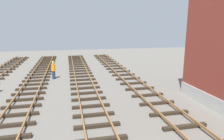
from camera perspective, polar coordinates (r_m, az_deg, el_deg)
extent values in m
cube|color=#2D2319|center=(11.62, 19.97, -14.93)|extent=(2.50, 0.24, 0.18)
cube|color=#2D2319|center=(12.91, 15.92, -11.80)|extent=(2.50, 0.24, 0.18)
cube|color=#2D2319|center=(14.29, 12.69, -9.22)|extent=(2.50, 0.24, 0.18)
cube|color=#2D2319|center=(15.73, 10.07, -7.08)|extent=(2.50, 0.24, 0.18)
cube|color=#2D2319|center=(17.21, 7.92, -5.28)|extent=(2.50, 0.24, 0.18)
cube|color=#2D2319|center=(18.72, 6.12, -3.78)|extent=(2.50, 0.24, 0.18)
cube|color=#2D2319|center=(20.27, 4.60, -2.49)|extent=(2.50, 0.24, 0.18)
cube|color=#2D2319|center=(21.83, 3.29, -1.39)|extent=(2.50, 0.24, 0.18)
cube|color=#2D2319|center=(23.41, 2.17, -0.43)|extent=(2.50, 0.24, 0.18)
cube|color=#2D2319|center=(25.00, 1.18, 0.40)|extent=(2.50, 0.24, 0.18)
cube|color=#2D2319|center=(26.61, 0.32, 1.14)|extent=(2.50, 0.24, 0.18)
cube|color=#2D2319|center=(28.22, -0.45, 1.79)|extent=(2.50, 0.24, 0.18)
cube|color=#2D2319|center=(29.85, -1.13, 2.37)|extent=(2.50, 0.24, 0.18)
cube|color=#2D2319|center=(31.47, -1.75, 2.89)|extent=(2.50, 0.24, 0.18)
cube|color=#2D2319|center=(33.11, -2.30, 3.35)|extent=(2.50, 0.24, 0.18)
cube|color=#2D2319|center=(34.75, -2.80, 3.78)|extent=(2.50, 0.24, 0.18)
cube|color=#2D2319|center=(36.39, -3.26, 4.16)|extent=(2.50, 0.24, 0.18)
cube|color=#2D2319|center=(9.90, -3.00, -19.21)|extent=(2.50, 0.24, 0.18)
cube|color=#2D2319|center=(11.08, -4.24, -15.57)|extent=(2.50, 0.24, 0.18)
cube|color=#2D2319|center=(12.30, -5.21, -12.62)|extent=(2.50, 0.24, 0.18)
cube|color=#2D2319|center=(13.54, -5.98, -10.21)|extent=(2.50, 0.24, 0.18)
cube|color=#2D2319|center=(14.81, -6.62, -8.21)|extent=(2.50, 0.24, 0.18)
cube|color=#2D2319|center=(16.09, -7.15, -6.53)|extent=(2.50, 0.24, 0.18)
cube|color=#2D2319|center=(17.39, -7.59, -5.09)|extent=(2.50, 0.24, 0.18)
cube|color=#2D2319|center=(18.69, -7.98, -3.85)|extent=(2.50, 0.24, 0.18)
cube|color=#2D2319|center=(20.01, -8.31, -2.78)|extent=(2.50, 0.24, 0.18)
cube|color=#2D2319|center=(21.33, -8.60, -1.84)|extent=(2.50, 0.24, 0.18)
cube|color=#2D2319|center=(22.66, -8.85, -1.01)|extent=(2.50, 0.24, 0.18)
cube|color=#2D2319|center=(23.99, -9.08, -0.27)|extent=(2.50, 0.24, 0.18)
cube|color=#2D2319|center=(25.32, -9.29, 0.39)|extent=(2.50, 0.24, 0.18)
cube|color=#2D2319|center=(26.66, -9.47, 0.99)|extent=(2.50, 0.24, 0.18)
cube|color=#2D2319|center=(28.00, -9.63, 1.53)|extent=(2.50, 0.24, 0.18)
cube|color=#2D2319|center=(29.35, -9.78, 2.02)|extent=(2.50, 0.24, 0.18)
cube|color=#2D2319|center=(30.69, -9.92, 2.46)|extent=(2.50, 0.24, 0.18)
cube|color=#2D2319|center=(32.04, -10.05, 2.87)|extent=(2.50, 0.24, 0.18)
cube|color=#2D2319|center=(33.39, -10.16, 3.25)|extent=(2.50, 0.24, 0.18)
cube|color=#2D2319|center=(34.74, -10.27, 3.59)|extent=(2.50, 0.24, 0.18)
cube|color=#2D2319|center=(36.10, -10.37, 3.91)|extent=(2.50, 0.24, 0.18)
cube|color=#2D2319|center=(11.22, -28.45, -16.76)|extent=(2.50, 0.24, 0.18)
cube|color=#2D2319|center=(12.35, -26.81, -13.87)|extent=(2.50, 0.24, 0.18)
cube|color=#2D2319|center=(13.51, -25.47, -11.47)|extent=(2.50, 0.24, 0.18)
cube|color=#2D2319|center=(14.70, -24.37, -9.44)|extent=(2.50, 0.24, 0.18)
cube|color=#2D2319|center=(15.90, -23.44, -7.72)|extent=(2.50, 0.24, 0.18)
cube|color=#2D2319|center=(17.12, -22.66, -6.24)|extent=(2.50, 0.24, 0.18)
cube|color=#2D2319|center=(18.36, -21.98, -4.96)|extent=(2.50, 0.24, 0.18)
cube|color=#2D2319|center=(19.60, -21.39, -3.84)|extent=(2.50, 0.24, 0.18)
cube|color=#2D2319|center=(20.86, -20.87, -2.85)|extent=(2.50, 0.24, 0.18)
cube|color=#2D2319|center=(22.12, -20.41, -1.98)|extent=(2.50, 0.24, 0.18)
cube|color=#2D2319|center=(23.38, -20.00, -1.20)|extent=(2.50, 0.24, 0.18)
cube|color=#2D2319|center=(24.66, -19.63, -0.50)|extent=(2.50, 0.24, 0.18)
cube|color=#2D2319|center=(25.93, -19.30, 0.13)|extent=(2.50, 0.24, 0.18)
cube|color=#2D2319|center=(27.21, -19.00, 0.71)|extent=(2.50, 0.24, 0.18)
cube|color=#2D2319|center=(28.49, -18.73, 1.23)|extent=(2.50, 0.24, 0.18)
cube|color=#2D2319|center=(29.78, -18.48, 1.70)|extent=(2.50, 0.24, 0.18)
cube|color=#2D2319|center=(31.06, -18.25, 2.14)|extent=(2.50, 0.24, 0.18)
cube|color=#2D2319|center=(32.35, -18.04, 2.54)|extent=(2.50, 0.24, 0.18)
cube|color=#2D2319|center=(33.65, -17.84, 2.91)|extent=(2.50, 0.24, 0.18)
cube|color=#2D2319|center=(34.94, -17.66, 3.25)|extent=(2.50, 0.24, 0.18)
cube|color=#2D2319|center=(36.23, -17.50, 3.57)|extent=(2.50, 0.24, 0.18)
cube|color=#2D2319|center=(26.32, -29.18, -0.58)|extent=(2.50, 0.24, 0.18)
cube|color=#2D2319|center=(27.79, -28.30, 0.12)|extent=(2.50, 0.24, 0.18)
cube|color=#2D2319|center=(29.27, -27.50, 0.76)|extent=(2.50, 0.24, 0.18)
cube|color=#2D2319|center=(30.76, -26.79, 1.33)|extent=(2.50, 0.24, 0.18)
cube|color=#2D2319|center=(32.25, -26.14, 1.85)|extent=(2.50, 0.24, 0.18)
cube|color=#2D2319|center=(33.75, -25.54, 2.32)|extent=(2.50, 0.24, 0.18)
cube|color=#2D2319|center=(35.26, -25.00, 2.75)|extent=(2.50, 0.24, 0.18)
cube|color=#2D2319|center=(36.77, -24.50, 3.15)|extent=(2.50, 0.24, 0.18)
cylinder|color=#262D4C|center=(21.21, -16.26, -1.35)|extent=(0.32, 0.32, 0.85)
cylinder|color=orange|center=(21.05, -16.38, 0.63)|extent=(0.40, 0.40, 0.65)
sphere|color=tan|center=(20.97, -16.46, 1.82)|extent=(0.24, 0.24, 0.24)
sphere|color=yellow|center=(20.95, -16.48, 2.20)|extent=(0.22, 0.22, 0.22)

